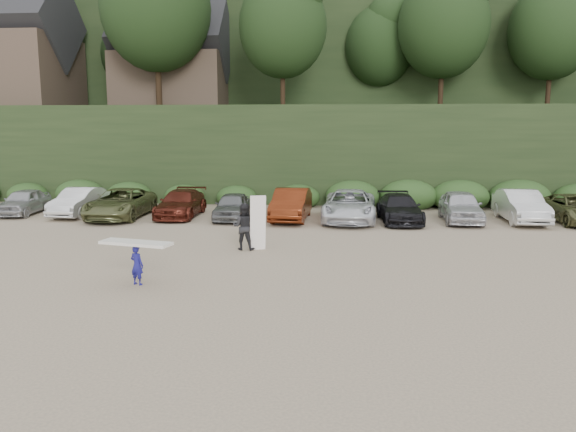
# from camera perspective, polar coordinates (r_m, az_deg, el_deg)

# --- Properties ---
(ground) EXTENTS (120.00, 120.00, 0.00)m
(ground) POSITION_cam_1_polar(r_m,az_deg,el_deg) (19.11, 3.60, -5.36)
(ground) COLOR tan
(ground) RESTS_ON ground
(hillside_backdrop) EXTENTS (90.00, 41.50, 28.00)m
(hillside_backdrop) POSITION_cam_1_polar(r_m,az_deg,el_deg) (54.80, 4.45, 15.94)
(hillside_backdrop) COLOR black
(hillside_backdrop) RESTS_ON ground
(parked_cars) EXTENTS (39.58, 6.00, 1.59)m
(parked_cars) POSITION_cam_1_polar(r_m,az_deg,el_deg) (28.81, 8.88, 1.01)
(parked_cars) COLOR #A8A8AC
(parked_cars) RESTS_ON ground
(child_surfer) EXTENTS (2.32, 1.12, 1.34)m
(child_surfer) POSITION_cam_1_polar(r_m,az_deg,el_deg) (17.60, -15.14, -3.88)
(child_surfer) COLOR navy
(child_surfer) RESTS_ON ground
(adult_surfer) EXTENTS (1.35, 0.74, 2.15)m
(adult_surfer) POSITION_cam_1_polar(r_m,az_deg,el_deg) (21.80, -4.39, -1.05)
(adult_surfer) COLOR black
(adult_surfer) RESTS_ON ground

